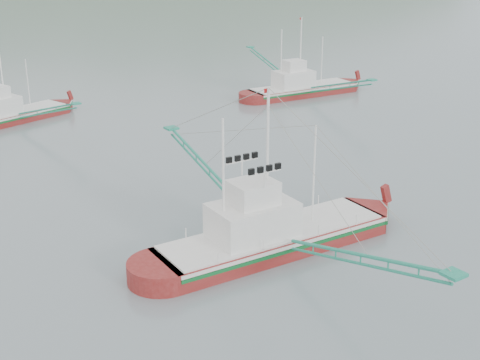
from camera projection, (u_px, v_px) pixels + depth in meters
ground at (293, 253)px, 42.76m from camera, size 1200.00×1200.00×0.00m
main_boat at (270, 227)px, 42.60m from camera, size 15.94×28.57×11.56m
bg_boat_far at (8, 106)px, 71.83m from camera, size 13.37×22.88×9.48m
bg_boat_right at (301, 84)px, 84.00m from camera, size 14.53×25.81×10.46m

